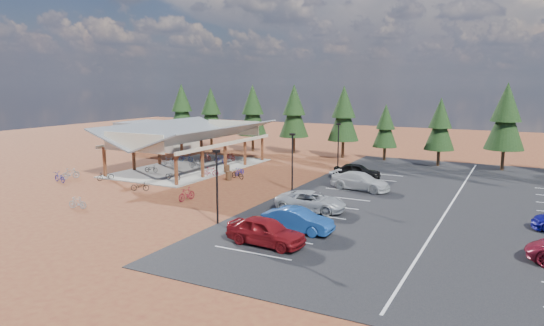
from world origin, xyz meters
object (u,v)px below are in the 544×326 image
at_px(bike_13, 78,203).
at_px(bike_0, 151,169).
at_px(bike_14, 240,171).
at_px(car_1, 298,220).
at_px(bike_1, 168,161).
at_px(bike_16, 238,174).
at_px(bike_pavilion, 190,135).
at_px(bike_11, 187,194).
at_px(lamp_post_0, 217,181).
at_px(bike_9, 70,173).
at_px(bike_6, 220,159).
at_px(bike_8, 105,176).
at_px(car_2, 311,201).
at_px(bike_5, 196,164).
at_px(trash_bin_0, 229,176).
at_px(car_3, 360,181).
at_px(bike_15, 210,172).
at_px(outbuilding, 159,135).
at_px(trash_bin_1, 227,169).
at_px(bike_4, 173,175).
at_px(bike_12, 140,186).
at_px(car_0, 266,231).
at_px(bike_10, 60,177).
at_px(bike_7, 230,157).
at_px(lamp_post_2, 338,143).
at_px(car_4, 357,171).

bearing_deg(bike_13, bike_0, -173.18).
xyz_separation_m(bike_14, car_1, (13.52, -15.02, 0.39)).
xyz_separation_m(bike_1, bike_16, (10.81, -2.42, -0.16)).
xyz_separation_m(bike_pavilion, bike_11, (9.03, -12.63, -3.27)).
bearing_deg(lamp_post_0, bike_9, 163.94).
distance_m(bike_6, bike_8, 14.14).
bearing_deg(bike_11, car_2, 16.12).
height_order(bike_pavilion, bike_5, bike_pavilion).
xyz_separation_m(trash_bin_0, car_3, (12.97, 1.67, 0.38)).
height_order(bike_9, bike_15, bike_9).
bearing_deg(bike_16, bike_13, 0.18).
height_order(outbuilding, trash_bin_1, outbuilding).
distance_m(bike_5, bike_9, 12.99).
relative_size(bike_11, bike_14, 1.17).
relative_size(outbuilding, car_2, 2.08).
bearing_deg(bike_16, bike_9, -45.38).
bearing_deg(bike_16, bike_11, 23.57).
height_order(bike_13, car_2, car_2).
xyz_separation_m(bike_4, car_1, (17.84, -9.46, 0.26)).
xyz_separation_m(bike_5, bike_12, (2.17, -11.28, -0.21)).
bearing_deg(trash_bin_1, bike_8, -134.41).
relative_size(trash_bin_1, car_0, 0.18).
xyz_separation_m(bike_pavilion, car_1, (20.66, -16.17, -3.02)).
bearing_deg(bike_0, outbuilding, 27.13).
distance_m(bike_1, bike_5, 3.76).
distance_m(trash_bin_1, car_1, 21.71).
bearing_deg(bike_15, trash_bin_1, -49.26).
bearing_deg(bike_5, car_3, -94.67).
distance_m(lamp_post_0, bike_11, 7.79).
xyz_separation_m(bike_10, bike_11, (15.55, -0.26, 0.05)).
bearing_deg(lamp_post_0, bike_7, 120.63).
bearing_deg(bike_7, bike_10, 164.20).
distance_m(bike_5, bike_15, 4.79).
distance_m(lamp_post_2, bike_1, 19.53).
relative_size(bike_9, bike_16, 1.04).
distance_m(bike_12, car_1, 18.19).
xyz_separation_m(bike_16, car_2, (11.45, -8.10, 0.32)).
xyz_separation_m(bike_11, bike_14, (-1.89, 11.49, -0.14)).
bearing_deg(lamp_post_0, bike_12, 155.79).
distance_m(bike_0, bike_1, 4.18).
distance_m(lamp_post_0, bike_6, 24.84).
height_order(bike_9, bike_11, bike_11).
distance_m(bike_16, car_4, 11.99).
height_order(trash_bin_1, bike_14, trash_bin_1).
relative_size(lamp_post_0, bike_4, 3.03).
bearing_deg(bike_12, bike_0, 8.63).
bearing_deg(bike_7, bike_16, -136.25).
bearing_deg(car_4, bike_4, 113.23).
relative_size(bike_9, car_4, 0.39).
height_order(trash_bin_1, bike_1, bike_1).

